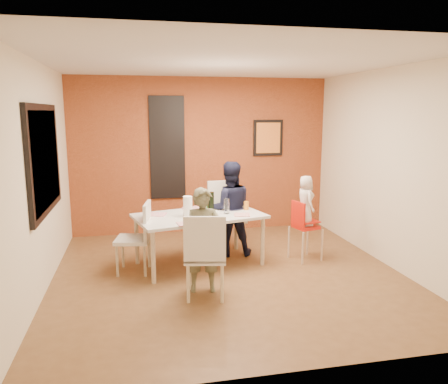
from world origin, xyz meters
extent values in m
plane|color=brown|center=(0.00, 0.00, 0.00)|extent=(4.50, 4.50, 0.00)
cube|color=silver|center=(0.00, 0.00, 2.70)|extent=(4.50, 4.50, 0.02)
cube|color=#EFE4C6|center=(0.00, 2.25, 1.35)|extent=(4.50, 0.02, 2.70)
cube|color=#EFE4C6|center=(0.00, -2.25, 1.35)|extent=(4.50, 0.02, 2.70)
cube|color=#EFE4C6|center=(-2.25, 0.00, 1.35)|extent=(0.02, 4.50, 2.70)
cube|color=#EFE4C6|center=(2.25, 0.00, 1.35)|extent=(0.02, 4.50, 2.70)
cube|color=maroon|center=(0.00, 2.23, 1.35)|extent=(4.50, 0.02, 2.70)
cube|color=black|center=(-2.22, 0.20, 1.55)|extent=(0.05, 1.70, 1.30)
cube|color=black|center=(-2.21, 0.20, 1.55)|extent=(0.02, 1.55, 1.15)
cube|color=silver|center=(-0.60, 2.21, 1.50)|extent=(0.55, 0.03, 1.70)
cube|color=black|center=(-0.60, 2.21, 1.50)|extent=(0.60, 0.03, 1.76)
cube|color=black|center=(1.20, 2.21, 1.65)|extent=(0.54, 0.03, 0.64)
cube|color=orange|center=(1.20, 2.19, 1.65)|extent=(0.44, 0.01, 0.54)
cube|color=silver|center=(-0.31, 0.47, 0.70)|extent=(1.89, 1.34, 0.04)
cylinder|color=#C7B393|center=(-0.98, -0.11, 0.34)|extent=(0.06, 0.06, 0.68)
cylinder|color=#C7B393|center=(-1.17, 0.67, 0.34)|extent=(0.06, 0.06, 0.68)
cylinder|color=#C7B393|center=(0.54, 0.26, 0.34)|extent=(0.06, 0.06, 0.68)
cylinder|color=#C7B393|center=(0.35, 1.04, 0.34)|extent=(0.06, 0.06, 0.68)
cube|color=beige|center=(-0.40, -0.61, 0.47)|extent=(0.55, 0.55, 0.05)
cube|color=beige|center=(-0.44, -0.81, 0.74)|extent=(0.46, 0.13, 0.53)
cylinder|color=beige|center=(-0.18, -0.46, 0.23)|extent=(0.04, 0.04, 0.45)
cylinder|color=beige|center=(-0.25, -0.83, 0.23)|extent=(0.04, 0.04, 0.45)
cylinder|color=beige|center=(-0.55, -0.39, 0.23)|extent=(0.04, 0.04, 0.45)
cylinder|color=beige|center=(-0.63, -0.76, 0.23)|extent=(0.04, 0.04, 0.45)
cube|color=silver|center=(0.19, 0.98, 0.50)|extent=(0.54, 0.54, 0.06)
cube|color=silver|center=(0.17, 1.20, 0.78)|extent=(0.49, 0.09, 0.56)
cylinder|color=beige|center=(0.01, 0.76, 0.24)|extent=(0.04, 0.04, 0.48)
cylinder|color=beige|center=(-0.03, 1.16, 0.24)|extent=(0.04, 0.04, 0.48)
cylinder|color=beige|center=(0.41, 0.79, 0.24)|extent=(0.04, 0.04, 0.48)
cylinder|color=beige|center=(0.37, 1.20, 0.24)|extent=(0.04, 0.04, 0.48)
cube|color=beige|center=(-1.22, 0.35, 0.45)|extent=(0.51, 0.51, 0.05)
cube|color=beige|center=(-1.02, 0.32, 0.69)|extent=(0.12, 0.44, 0.50)
cylinder|color=tan|center=(-1.36, 0.56, 0.21)|extent=(0.04, 0.04, 0.43)
cylinder|color=tan|center=(-1.01, 0.50, 0.21)|extent=(0.04, 0.04, 0.43)
cylinder|color=tan|center=(-1.43, 0.21, 0.21)|extent=(0.04, 0.04, 0.43)
cylinder|color=tan|center=(-1.08, 0.15, 0.21)|extent=(0.04, 0.04, 0.43)
cube|color=red|center=(1.21, 0.37, 0.49)|extent=(0.37, 0.37, 0.04)
cube|color=red|center=(1.08, 0.33, 0.69)|extent=(0.10, 0.30, 0.35)
cube|color=red|center=(1.21, 0.37, 0.57)|extent=(0.37, 0.37, 0.02)
cylinder|color=#C3AB91|center=(1.42, 0.25, 0.23)|extent=(0.03, 0.03, 0.47)
cylinder|color=#C3AB91|center=(1.09, 0.16, 0.23)|extent=(0.03, 0.03, 0.47)
cylinder|color=#C3AB91|center=(1.33, 0.58, 0.23)|extent=(0.03, 0.03, 0.47)
cylinder|color=#C3AB91|center=(1.01, 0.49, 0.23)|extent=(0.03, 0.03, 0.47)
imported|color=#5D5B42|center=(-0.40, -0.45, 0.62)|extent=(0.49, 0.35, 1.24)
imported|color=black|center=(0.19, 0.82, 0.70)|extent=(0.72, 0.58, 1.40)
imported|color=silver|center=(1.19, 0.37, 0.87)|extent=(0.26, 0.37, 0.72)
cube|color=silver|center=(-0.56, -0.01, 0.72)|extent=(0.23, 0.23, 0.01)
cube|color=silver|center=(-0.36, 0.85, 0.72)|extent=(0.29, 0.29, 0.01)
cube|color=white|center=(0.26, 0.32, 0.72)|extent=(0.25, 0.25, 0.01)
cube|color=white|center=(-0.88, 0.58, 0.72)|extent=(0.27, 0.27, 0.01)
imported|color=white|center=(-0.18, 0.37, 0.74)|extent=(0.29, 0.29, 0.06)
imported|color=white|center=(0.12, 0.80, 0.74)|extent=(0.25, 0.25, 0.06)
cylinder|color=black|center=(-0.13, 0.54, 0.86)|extent=(0.08, 0.08, 0.30)
cylinder|color=silver|center=(-0.29, 0.22, 0.82)|extent=(0.08, 0.08, 0.22)
cylinder|color=silver|center=(0.07, 0.45, 0.82)|extent=(0.07, 0.07, 0.21)
cylinder|color=white|center=(-0.48, 0.40, 0.85)|extent=(0.12, 0.12, 0.28)
cylinder|color=red|center=(-0.26, 0.43, 0.78)|extent=(0.03, 0.03, 0.13)
cylinder|color=#3B7627|center=(-0.20, 0.53, 0.79)|extent=(0.04, 0.04, 0.15)
cylinder|color=brown|center=(-0.18, 0.58, 0.78)|extent=(0.04, 0.04, 0.14)
cylinder|color=orange|center=(0.40, 0.64, 0.77)|extent=(0.07, 0.07, 0.12)
camera|label=1|loc=(-1.16, -5.33, 2.10)|focal=35.00mm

